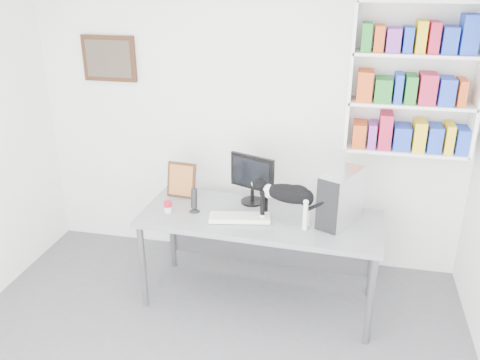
# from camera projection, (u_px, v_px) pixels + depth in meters

# --- Properties ---
(room) EXTENTS (4.01, 4.01, 2.70)m
(room) POSITION_uv_depth(u_px,v_px,m) (176.00, 221.00, 2.88)
(room) COLOR #5B5C61
(room) RESTS_ON ground
(bookshelf) EXTENTS (1.03, 0.28, 1.24)m
(bookshelf) POSITION_uv_depth(u_px,v_px,m) (414.00, 79.00, 4.08)
(bookshelf) COLOR white
(bookshelf) RESTS_ON room
(wall_art) EXTENTS (0.52, 0.04, 0.42)m
(wall_art) POSITION_uv_depth(u_px,v_px,m) (109.00, 59.00, 4.70)
(wall_art) COLOR #412715
(wall_art) RESTS_ON room
(desk) EXTENTS (1.98, 0.85, 0.81)m
(desk) POSITION_uv_depth(u_px,v_px,m) (260.00, 259.00, 4.28)
(desk) COLOR slate
(desk) RESTS_ON room
(monitor) EXTENTS (0.45, 0.33, 0.44)m
(monitor) POSITION_uv_depth(u_px,v_px,m) (252.00, 179.00, 4.28)
(monitor) COLOR black
(monitor) RESTS_ON desk
(keyboard) EXTENTS (0.51, 0.27, 0.04)m
(keyboard) POSITION_uv_depth(u_px,v_px,m) (240.00, 218.00, 4.06)
(keyboard) COLOR white
(keyboard) RESTS_ON desk
(pc_tower) EXTENTS (0.36, 0.47, 0.43)m
(pc_tower) POSITION_uv_depth(u_px,v_px,m) (340.00, 197.00, 3.95)
(pc_tower) COLOR silver
(pc_tower) RESTS_ON desk
(speaker) EXTENTS (0.09, 0.09, 0.21)m
(speaker) POSITION_uv_depth(u_px,v_px,m) (194.00, 200.00, 4.16)
(speaker) COLOR black
(speaker) RESTS_ON desk
(leaning_print) EXTENTS (0.27, 0.12, 0.32)m
(leaning_print) POSITION_uv_depth(u_px,v_px,m) (181.00, 179.00, 4.43)
(leaning_print) COLOR #412715
(leaning_print) RESTS_ON desk
(soup_can) EXTENTS (0.06, 0.06, 0.09)m
(soup_can) POSITION_uv_depth(u_px,v_px,m) (168.00, 207.00, 4.18)
(soup_can) COLOR red
(soup_can) RESTS_ON desk
(cat) EXTENTS (0.59, 0.27, 0.35)m
(cat) POSITION_uv_depth(u_px,v_px,m) (287.00, 203.00, 3.94)
(cat) COLOR black
(cat) RESTS_ON desk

